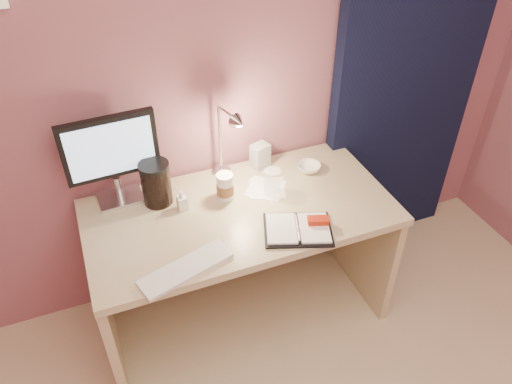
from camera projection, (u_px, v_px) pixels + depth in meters
name	position (u px, v px, depth m)	size (l,w,h in m)	color
room	(394.00, 67.00, 2.53)	(3.50, 3.50, 3.50)	#C6B28E
desk	(236.00, 235.00, 2.47)	(1.40, 0.70, 0.73)	tan
monitor	(111.00, 152.00, 2.17)	(0.41, 0.16, 0.44)	silver
keyboard	(186.00, 269.00, 1.98)	(0.39, 0.11, 0.02)	white
planner	(299.00, 228.00, 2.16)	(0.35, 0.30, 0.05)	black
paper_b	(267.00, 188.00, 2.40)	(0.17, 0.17, 0.00)	white
paper_c	(266.00, 188.00, 2.39)	(0.17, 0.17, 0.00)	white
coffee_cup	(225.00, 187.00, 2.30)	(0.08, 0.08, 0.13)	white
clear_cup	(272.00, 182.00, 2.32)	(0.08, 0.08, 0.13)	white
bowl	(309.00, 168.00, 2.50)	(0.12, 0.12, 0.04)	white
lotion_bottle	(182.00, 200.00, 2.25)	(0.04, 0.05, 0.10)	white
dark_jar	(156.00, 185.00, 2.26)	(0.13, 0.13, 0.19)	black
product_box	(260.00, 156.00, 2.50)	(0.09, 0.07, 0.13)	#B4B4B0
desk_lamp	(221.00, 141.00, 2.27)	(0.13, 0.24, 0.40)	silver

